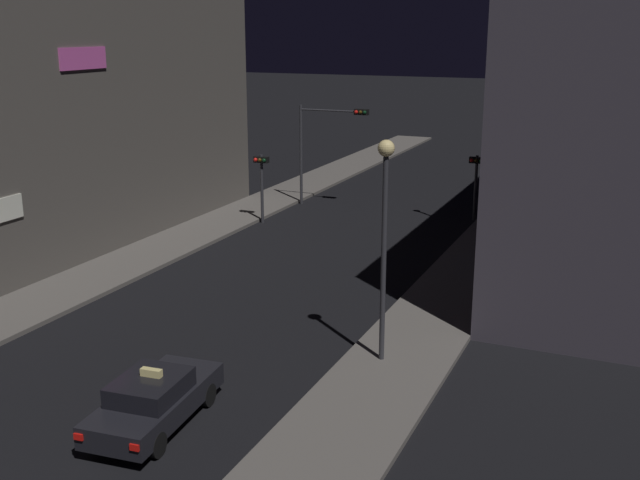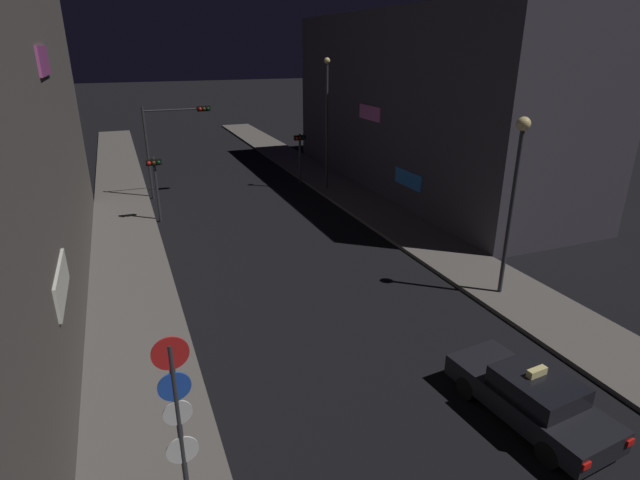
# 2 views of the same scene
# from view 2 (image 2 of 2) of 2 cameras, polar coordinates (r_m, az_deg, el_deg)

# --- Properties ---
(sidewalk_left) EXTENTS (3.26, 63.16, 0.16)m
(sidewalk_left) POSITION_cam_2_polar(r_m,az_deg,el_deg) (31.68, -21.46, 3.04)
(sidewalk_left) COLOR #5B5651
(sidewalk_left) RESTS_ON ground_plane
(sidewalk_right) EXTENTS (3.26, 63.16, 0.16)m
(sidewalk_right) POSITION_cam_2_polar(r_m,az_deg,el_deg) (34.47, 2.17, 5.91)
(sidewalk_right) COLOR #5B5651
(sidewalk_right) RESTS_ON ground_plane
(building_facade_right) EXTENTS (8.02, 25.25, 11.27)m
(building_facade_right) POSITION_cam_2_polar(r_m,az_deg,el_deg) (35.14, 11.74, 15.02)
(building_facade_right) COLOR #3D3842
(building_facade_right) RESTS_ON ground_plane
(taxi) EXTENTS (2.19, 4.59, 1.62)m
(taxi) POSITION_cam_2_polar(r_m,az_deg,el_deg) (14.57, 22.83, -16.09)
(taxi) COLOR black
(taxi) RESTS_ON ground_plane
(traffic_light_overhead) EXTENTS (4.15, 0.42, 5.74)m
(traffic_light_overhead) POSITION_cam_2_polar(r_m,az_deg,el_deg) (33.28, -16.65, 11.61)
(traffic_light_overhead) COLOR #2D2D33
(traffic_light_overhead) RESTS_ON ground_plane
(traffic_light_left_kerb) EXTENTS (0.80, 0.42, 3.62)m
(traffic_light_left_kerb) POSITION_cam_2_polar(r_m,az_deg,el_deg) (28.66, -18.23, 6.91)
(traffic_light_left_kerb) COLOR #2D2D33
(traffic_light_left_kerb) RESTS_ON ground_plane
(traffic_light_right_kerb) EXTENTS (0.80, 0.42, 3.49)m
(traffic_light_right_kerb) POSITION_cam_2_polar(r_m,az_deg,el_deg) (35.55, -2.29, 10.41)
(traffic_light_right_kerb) COLOR #2D2D33
(traffic_light_right_kerb) RESTS_ON ground_plane
(sign_pole_left) EXTENTS (0.63, 0.10, 4.57)m
(sign_pole_left) POSITION_cam_2_polar(r_m,az_deg,el_deg) (9.76, -15.70, -19.75)
(sign_pole_left) COLOR #2D2D33
(sign_pole_left) RESTS_ON sidewalk_left
(street_lamp_near_block) EXTENTS (0.49, 0.49, 6.74)m
(street_lamp_near_block) POSITION_cam_2_polar(r_m,az_deg,el_deg) (19.49, 21.38, 6.56)
(street_lamp_near_block) COLOR #2D2D33
(street_lamp_near_block) RESTS_ON sidewalk_right
(street_lamp_far_block) EXTENTS (0.38, 0.38, 8.35)m
(street_lamp_far_block) POSITION_cam_2_polar(r_m,az_deg,el_deg) (33.06, 0.78, 14.02)
(street_lamp_far_block) COLOR #2D2D33
(street_lamp_far_block) RESTS_ON sidewalk_right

